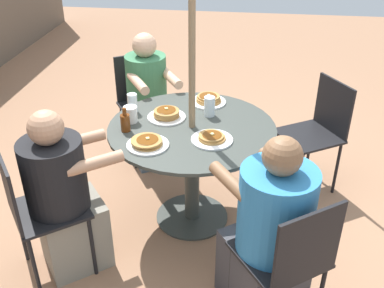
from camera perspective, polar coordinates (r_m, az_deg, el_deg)
ground_plane at (r=3.33m, az=-0.00°, el=-9.22°), size 12.00×12.00×0.00m
patio_table at (r=2.99m, az=-0.00°, el=-0.54°), size 1.09×1.09×0.75m
umbrella_pole at (r=2.74m, az=-0.00°, el=9.84°), size 0.04×0.04×2.32m
patio_chair_north at (r=3.89m, az=-6.33°, el=5.74°), size 0.55×0.55×0.87m
diner_north at (r=3.75m, az=-5.52°, el=4.83°), size 0.59×0.54×1.12m
patio_chair_east at (r=2.75m, az=-19.32°, el=-7.52°), size 0.56×0.56×0.87m
diner_east at (r=2.78m, az=-15.89°, el=-6.89°), size 0.58×0.60×1.08m
patio_chair_south at (r=2.35m, az=12.24°, el=-13.84°), size 0.56×0.56×0.87m
diner_south at (r=2.45m, az=9.74°, el=-11.61°), size 0.62×0.59×1.12m
patio_chair_west at (r=3.53m, az=15.73°, el=1.96°), size 0.55×0.55×0.87m
pancake_plate_a at (r=3.01m, az=-3.26°, el=3.75°), size 0.26×0.26×0.07m
pancake_plate_b at (r=2.70m, az=-5.65°, el=0.12°), size 0.26×0.26×0.05m
pancake_plate_c at (r=2.75m, az=2.53°, el=0.73°), size 0.26×0.26×0.05m
pancake_plate_d at (r=3.23m, az=2.08°, el=5.63°), size 0.26×0.26×0.06m
syrup_bottle at (r=2.86m, az=-8.47°, el=2.78°), size 0.08×0.06×0.16m
coffee_cup at (r=2.97m, az=-7.81°, el=3.76°), size 0.09×0.09×0.11m
drinking_glass_a at (r=3.02m, az=2.24°, el=4.80°), size 0.07×0.07×0.14m
drinking_glass_b at (r=3.10m, az=-7.57°, el=5.17°), size 0.07×0.07×0.13m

